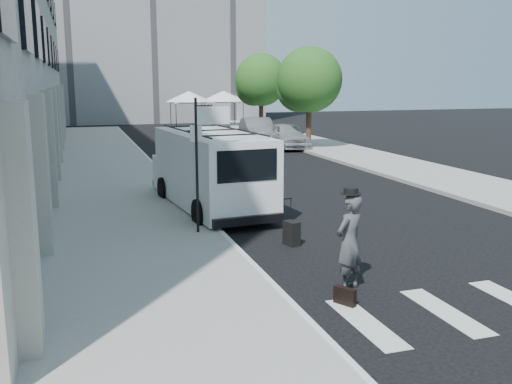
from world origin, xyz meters
TOP-DOWN VIEW (x-y plane):
  - ground at (0.00, 0.00)m, footprint 120.00×120.00m
  - sidewalk_left at (-4.25, 16.00)m, footprint 4.50×48.00m
  - sidewalk_right at (9.00, 20.00)m, footprint 4.00×56.00m
  - sign_pole at (-2.36, 3.20)m, footprint 1.03×0.07m
  - tree_near at (7.50, 20.15)m, footprint 3.80×3.83m
  - tree_far at (7.50, 29.15)m, footprint 3.80×3.83m
  - tent_left at (4.00, 38.00)m, footprint 4.00×4.00m
  - tent_right at (7.20, 38.50)m, footprint 4.00×4.00m
  - businessman at (-0.55, -1.44)m, footprint 0.84×0.74m
  - briefcase at (-0.98, -2.17)m, footprint 0.32×0.44m
  - suitcase at (-0.50, 1.79)m, footprint 0.37×0.48m
  - cargo_van at (-1.52, 6.44)m, footprint 2.84×6.78m
  - parked_car_a at (6.80, 21.37)m, footprint 2.11×4.68m
  - parked_car_b at (5.87, 24.54)m, footprint 2.42×5.28m
  - parked_car_c at (5.00, 33.58)m, footprint 2.68×5.65m

SIDE VIEW (x-z plane):
  - ground at x=0.00m, z-range 0.00..0.00m
  - sidewalk_left at x=-4.25m, z-range 0.00..0.15m
  - sidewalk_right at x=9.00m, z-range 0.00..0.15m
  - briefcase at x=-0.98m, z-range 0.00..0.34m
  - suitcase at x=-0.50m, z-range -0.28..0.90m
  - parked_car_a at x=6.80m, z-range 0.00..1.56m
  - parked_car_c at x=5.00m, z-range 0.00..1.59m
  - parked_car_b at x=5.87m, z-range 0.00..1.68m
  - businessman at x=-0.55m, z-range 0.00..1.93m
  - cargo_van at x=-1.52m, z-range 0.04..2.51m
  - sign_pole at x=-2.36m, z-range 0.90..4.40m
  - tent_left at x=4.00m, z-range 1.11..4.31m
  - tent_right at x=7.20m, z-range 1.11..4.31m
  - tree_near at x=7.50m, z-range 0.96..6.99m
  - tree_far at x=7.50m, z-range 0.96..6.99m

